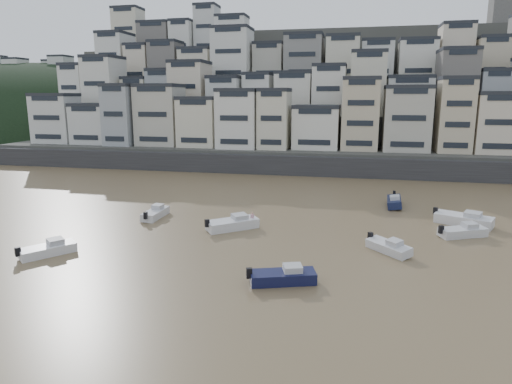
% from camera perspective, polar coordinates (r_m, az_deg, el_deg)
% --- Properties ---
extents(sea_strip, '(340.00, 340.00, 0.00)m').
position_cam_1_polar(sea_strip, '(207.75, -26.25, 6.82)').
color(sea_strip, '#445761').
rests_on(sea_strip, ground).
extents(harbor_wall, '(140.00, 3.00, 3.50)m').
position_cam_1_polar(harbor_wall, '(83.49, 5.97, 3.32)').
color(harbor_wall, '#38383A').
rests_on(harbor_wall, ground).
extents(hillside, '(141.04, 66.00, 50.00)m').
position_cam_1_polar(hillside, '(121.96, 10.54, 11.20)').
color(hillside, '#4C4C47').
rests_on(hillside, ground).
extents(headland, '(216.00, 135.00, 53.33)m').
position_cam_1_polar(headland, '(190.70, -24.57, 6.62)').
color(headland, black).
rests_on(headland, ground).
extents(boat_f, '(1.80, 5.44, 1.48)m').
position_cam_1_polar(boat_f, '(55.36, -12.48, -2.40)').
color(boat_f, silver).
rests_on(boat_f, ground).
extents(boat_i, '(2.25, 6.00, 1.61)m').
position_cam_1_polar(boat_i, '(62.29, 16.92, -0.99)').
color(boat_i, '#131A3B').
rests_on(boat_i, ground).
extents(boat_g, '(6.87, 4.85, 1.80)m').
position_cam_1_polar(boat_g, '(55.92, 24.54, -2.91)').
color(boat_g, silver).
rests_on(boat_g, ground).
extents(boat_d, '(5.65, 3.94, 1.48)m').
position_cam_1_polar(boat_d, '(51.41, 24.46, -4.33)').
color(boat_d, silver).
rests_on(boat_d, ground).
extents(boat_b, '(4.58, 4.78, 1.36)m').
position_cam_1_polar(boat_b, '(43.97, 16.24, -6.45)').
color(boat_b, silver).
rests_on(boat_b, ground).
extents(boat_a, '(5.82, 3.53, 1.51)m').
position_cam_1_polar(boat_a, '(35.64, 3.39, -10.23)').
color(boat_a, '#13163B').
rests_on(boat_a, ground).
extents(boat_j, '(4.45, 5.25, 1.43)m').
position_cam_1_polar(boat_j, '(45.60, -24.59, -6.37)').
color(boat_j, white).
rests_on(boat_j, ground).
extents(boat_c, '(6.08, 5.60, 1.70)m').
position_cam_1_polar(boat_c, '(49.34, -2.94, -3.76)').
color(boat_c, silver).
rests_on(boat_c, ground).
extents(person_pink, '(0.44, 0.44, 1.74)m').
position_cam_1_polar(person_pink, '(50.13, -0.47, -3.46)').
color(person_pink, '#CB8F9F').
rests_on(person_pink, ground).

